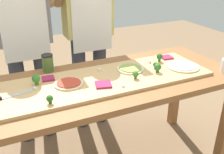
# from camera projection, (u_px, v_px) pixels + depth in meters

# --- Properties ---
(prep_table) EXTENTS (1.87, 0.73, 0.78)m
(prep_table) POSITION_uv_depth(u_px,v_px,m) (103.00, 94.00, 1.72)
(prep_table) COLOR brown
(prep_table) RESTS_ON ground
(cutting_board) EXTENTS (1.46, 0.45, 0.02)m
(cutting_board) POSITION_uv_depth(u_px,v_px,m) (102.00, 80.00, 1.66)
(cutting_board) COLOR tan
(cutting_board) RESTS_ON prep_table
(chefs_knife) EXTENTS (0.29, 0.08, 0.02)m
(chefs_knife) POSITION_uv_depth(u_px,v_px,m) (0.00, 99.00, 1.41)
(chefs_knife) COLOR #B7BABF
(chefs_knife) RESTS_ON cutting_board
(pizza_whole_pesto_green) EXTENTS (0.19, 0.19, 0.02)m
(pizza_whole_pesto_green) POSITION_uv_depth(u_px,v_px,m) (130.00, 69.00, 1.79)
(pizza_whole_pesto_green) COLOR beige
(pizza_whole_pesto_green) RESTS_ON cutting_board
(pizza_whole_white_garlic) EXTENTS (0.23, 0.23, 0.02)m
(pizza_whole_white_garlic) POSITION_uv_depth(u_px,v_px,m) (183.00, 66.00, 1.83)
(pizza_whole_white_garlic) COLOR beige
(pizza_whole_white_garlic) RESTS_ON cutting_board
(pizza_whole_tomato_red) EXTENTS (0.18, 0.18, 0.02)m
(pizza_whole_tomato_red) POSITION_uv_depth(u_px,v_px,m) (69.00, 83.00, 1.58)
(pizza_whole_tomato_red) COLOR beige
(pizza_whole_tomato_red) RESTS_ON cutting_board
(pizza_slice_near_right) EXTENTS (0.12, 0.12, 0.01)m
(pizza_slice_near_right) POSITION_uv_depth(u_px,v_px,m) (103.00, 84.00, 1.57)
(pizza_slice_near_right) COLOR #9E234C
(pizza_slice_near_right) RESTS_ON cutting_board
(pizza_slice_far_right) EXTENTS (0.08, 0.08, 0.01)m
(pizza_slice_far_right) POSITION_uv_depth(u_px,v_px,m) (48.00, 78.00, 1.65)
(pizza_slice_far_right) COLOR #9E234C
(pizza_slice_far_right) RESTS_ON cutting_board
(pizza_slice_near_left) EXTENTS (0.09, 0.09, 0.01)m
(pizza_slice_near_left) POSITION_uv_depth(u_px,v_px,m) (167.00, 57.00, 2.00)
(pizza_slice_near_left) COLOR #9E234C
(pizza_slice_near_left) RESTS_ON cutting_board
(broccoli_floret_back_mid) EXTENTS (0.05, 0.05, 0.07)m
(broccoli_floret_back_mid) POSITION_uv_depth(u_px,v_px,m) (36.00, 79.00, 1.56)
(broccoli_floret_back_mid) COLOR #3F7220
(broccoli_floret_back_mid) RESTS_ON cutting_board
(broccoli_floret_center_left) EXTENTS (0.05, 0.05, 0.06)m
(broccoli_floret_center_left) POSITION_uv_depth(u_px,v_px,m) (158.00, 67.00, 1.74)
(broccoli_floret_center_left) COLOR #3F7220
(broccoli_floret_center_left) RESTS_ON cutting_board
(broccoli_floret_front_right) EXTENTS (0.04, 0.04, 0.05)m
(broccoli_floret_front_right) POSITION_uv_depth(u_px,v_px,m) (156.00, 65.00, 1.80)
(broccoli_floret_front_right) COLOR #366618
(broccoli_floret_front_right) RESTS_ON cutting_board
(broccoli_floret_front_left) EXTENTS (0.04, 0.04, 0.05)m
(broccoli_floret_front_left) POSITION_uv_depth(u_px,v_px,m) (50.00, 99.00, 1.36)
(broccoli_floret_front_left) COLOR #366618
(broccoli_floret_front_left) RESTS_ON cutting_board
(broccoli_floret_center_right) EXTENTS (0.04, 0.04, 0.05)m
(broccoli_floret_center_right) POSITION_uv_depth(u_px,v_px,m) (136.00, 74.00, 1.65)
(broccoli_floret_center_right) COLOR #487A23
(broccoli_floret_center_right) RESTS_ON cutting_board
(broccoli_floret_back_left) EXTENTS (0.05, 0.05, 0.06)m
(broccoli_floret_back_left) POSITION_uv_depth(u_px,v_px,m) (160.00, 57.00, 1.91)
(broccoli_floret_back_left) COLOR #366618
(broccoli_floret_back_left) RESTS_ON cutting_board
(cheese_crumble_a) EXTENTS (0.02, 0.02, 0.02)m
(cheese_crumble_a) POSITION_uv_depth(u_px,v_px,m) (35.00, 88.00, 1.52)
(cheese_crumble_a) COLOR white
(cheese_crumble_a) RESTS_ON cutting_board
(cheese_crumble_b) EXTENTS (0.02, 0.02, 0.02)m
(cheese_crumble_b) POSITION_uv_depth(u_px,v_px,m) (99.00, 70.00, 1.76)
(cheese_crumble_b) COLOR white
(cheese_crumble_b) RESTS_ON cutting_board
(cheese_crumble_c) EXTENTS (0.02, 0.02, 0.02)m
(cheese_crumble_c) POSITION_uv_depth(u_px,v_px,m) (150.00, 62.00, 1.90)
(cheese_crumble_c) COLOR silver
(cheese_crumble_c) RESTS_ON cutting_board
(cheese_crumble_d) EXTENTS (0.02, 0.02, 0.01)m
(cheese_crumble_d) POSITION_uv_depth(u_px,v_px,m) (123.00, 86.00, 1.55)
(cheese_crumble_d) COLOR white
(cheese_crumble_d) RESTS_ON cutting_board
(sauce_jar) EXTENTS (0.08, 0.08, 0.13)m
(sauce_jar) POSITION_uv_depth(u_px,v_px,m) (48.00, 63.00, 1.79)
(sauce_jar) COLOR #517033
(sauce_jar) RESTS_ON prep_table
(cook_left) EXTENTS (0.54, 0.39, 1.67)m
(cook_left) POSITION_uv_depth(u_px,v_px,m) (24.00, 31.00, 1.98)
(cook_left) COLOR #333847
(cook_left) RESTS_ON ground
(cook_right) EXTENTS (0.54, 0.39, 1.67)m
(cook_right) POSITION_uv_depth(u_px,v_px,m) (88.00, 24.00, 2.18)
(cook_right) COLOR #333847
(cook_right) RESTS_ON ground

